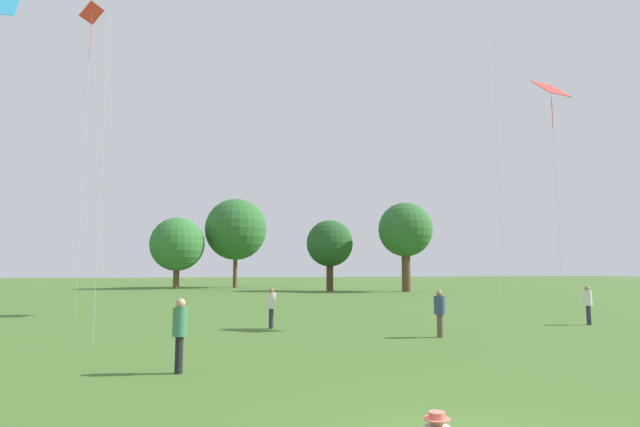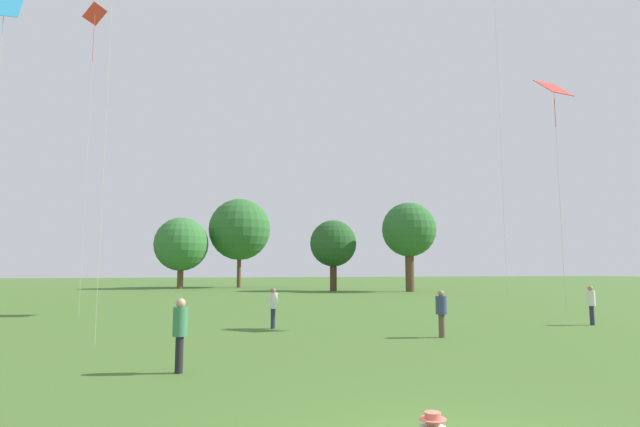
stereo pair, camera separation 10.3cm
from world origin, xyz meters
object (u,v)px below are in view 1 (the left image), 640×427
at_px(kite_0, 551,93).
at_px(distant_tree_3, 236,229).
at_px(person_standing_0, 440,310).
at_px(person_standing_2, 180,328).
at_px(kite_2, 0,10).
at_px(distant_tree_1, 330,244).
at_px(distant_tree_0, 405,230).
at_px(distant_tree_2, 177,244).
at_px(person_standing_4, 271,304).
at_px(kite_3, 91,26).
at_px(person_standing_5, 588,301).

bearing_deg(kite_0, distant_tree_3, 135.36).
height_order(person_standing_0, person_standing_2, person_standing_2).
bearing_deg(person_standing_2, distant_tree_3, -96.73).
xyz_separation_m(kite_2, distant_tree_1, (24.39, 24.73, -9.77)).
bearing_deg(distant_tree_3, person_standing_2, -97.60).
height_order(kite_2, distant_tree_0, kite_2).
distance_m(kite_2, distant_tree_3, 41.80).
bearing_deg(kite_0, distant_tree_2, 144.21).
bearing_deg(distant_tree_0, distant_tree_2, 146.91).
height_order(person_standing_4, kite_3, kite_3).
relative_size(person_standing_4, distant_tree_3, 0.13).
bearing_deg(kite_3, distant_tree_3, -120.90).
distance_m(person_standing_2, kite_0, 17.48).
bearing_deg(person_standing_4, person_standing_0, 83.39).
bearing_deg(person_standing_5, kite_0, -149.57).
height_order(kite_3, distant_tree_2, kite_3).
xyz_separation_m(person_standing_0, kite_3, (-12.89, 10.78, 13.37)).
distance_m(kite_0, distant_tree_1, 35.03).
xyz_separation_m(person_standing_5, kite_2, (-24.79, 9.66, 13.85)).
bearing_deg(kite_0, person_standing_0, -130.85).
bearing_deg(kite_2, distant_tree_1, 90.96).
bearing_deg(person_standing_5, kite_2, 176.58).
bearing_deg(distant_tree_1, kite_3, -128.56).
bearing_deg(person_standing_2, person_standing_5, -160.69).
distance_m(person_standing_2, kite_3, 20.14).
bearing_deg(kite_2, distant_tree_2, 122.04).
bearing_deg(kite_3, person_standing_2, 93.53).
relative_size(person_standing_0, distant_tree_0, 0.17).
xyz_separation_m(person_standing_4, person_standing_5, (12.62, -2.25, 0.03)).
xyz_separation_m(distant_tree_2, distant_tree_3, (7.20, 2.03, 2.11)).
bearing_deg(person_standing_0, kite_3, 170.71).
bearing_deg(distant_tree_3, person_standing_5, -79.36).
distance_m(person_standing_0, kite_3, 21.48).
relative_size(kite_2, distant_tree_2, 1.84).
height_order(distant_tree_0, distant_tree_2, distant_tree_0).
xyz_separation_m(kite_3, distant_tree_0, (27.33, 21.65, -7.94)).
relative_size(person_standing_0, person_standing_2, 0.96).
bearing_deg(person_standing_4, distant_tree_3, -152.37).
relative_size(kite_0, kite_2, 0.64).
height_order(person_standing_0, distant_tree_0, distant_tree_0).
distance_m(distant_tree_1, distant_tree_3, 15.95).
distance_m(kite_2, distant_tree_2, 38.17).
height_order(person_standing_4, distant_tree_2, distant_tree_2).
bearing_deg(kite_3, person_standing_4, 125.38).
xyz_separation_m(person_standing_4, distant_tree_0, (19.35, 28.46, 5.43)).
distance_m(person_standing_2, distant_tree_2, 51.14).
bearing_deg(person_standing_5, distant_tree_3, 118.51).
relative_size(kite_3, distant_tree_2, 1.79).
bearing_deg(distant_tree_3, kite_0, -81.24).
relative_size(kite_2, distant_tree_1, 2.09).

